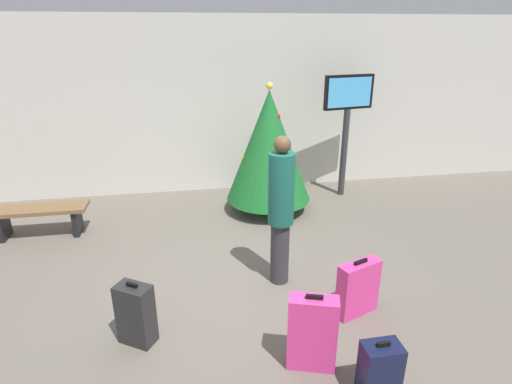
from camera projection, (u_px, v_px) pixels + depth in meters
name	position (u px, v px, depth m)	size (l,w,h in m)	color
ground_plane	(243.00, 285.00, 5.17)	(16.00, 16.00, 0.00)	#665E54
back_wall	(216.00, 106.00, 7.81)	(16.00, 0.20, 3.28)	beige
holiday_tree	(269.00, 146.00, 6.92)	(1.46, 1.46, 2.23)	#4C3319
flight_info_kiosk	(347.00, 112.00, 7.44)	(0.96, 0.26, 2.27)	#333338
waiting_bench	(39.00, 215.00, 6.29)	(1.43, 0.44, 0.48)	brown
traveller_0	(281.00, 208.00, 4.90)	(0.44, 0.44, 1.90)	#333338
suitcase_0	(312.00, 333.00, 3.80)	(0.49, 0.32, 0.80)	#E5388C
suitcase_1	(380.00, 371.00, 3.52)	(0.33, 0.23, 0.58)	#141938
suitcase_2	(358.00, 288.00, 4.55)	(0.53, 0.34, 0.69)	#E5388C
suitcase_3	(136.00, 314.00, 4.13)	(0.41, 0.37, 0.70)	#232326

